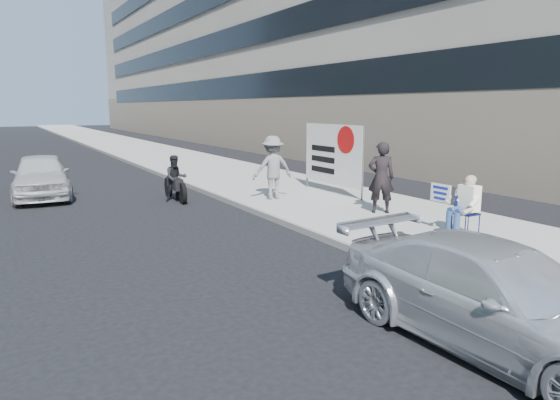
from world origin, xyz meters
TOP-DOWN VIEW (x-y plane):
  - ground at (0.00, 0.00)m, footprint 160.00×160.00m
  - near_sidewalk at (4.00, 20.00)m, footprint 5.00×120.00m
  - near_building at (17.00, 32.00)m, footprint 14.00×70.00m
  - seated_protester at (4.04, 1.20)m, footprint 0.83×1.12m
  - jogger at (2.61, 7.06)m, footprint 1.31×0.86m
  - pedestrian_woman at (4.07, 3.88)m, footprint 0.81×0.75m
  - protest_banner at (4.78, 7.01)m, footprint 0.08×3.06m
  - parked_sedan at (0.48, -2.31)m, footprint 1.95×4.42m
  - white_sedan_near at (-3.35, 11.72)m, footprint 2.04×4.30m
  - motorcycle at (0.22, 8.99)m, footprint 0.74×2.05m

SIDE VIEW (x-z plane):
  - ground at x=0.00m, z-range 0.00..0.00m
  - near_sidewalk at x=4.00m, z-range 0.00..0.15m
  - parked_sedan at x=0.48m, z-range 0.00..1.26m
  - motorcycle at x=0.22m, z-range -0.08..1.35m
  - white_sedan_near at x=-3.35m, z-range 0.00..1.42m
  - seated_protester at x=4.04m, z-range 0.22..1.53m
  - pedestrian_woman at x=4.07m, z-range 0.15..2.01m
  - jogger at x=2.61m, z-range 0.15..2.05m
  - protest_banner at x=4.78m, z-range 0.30..2.50m
  - near_building at x=17.00m, z-range 0.00..20.00m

